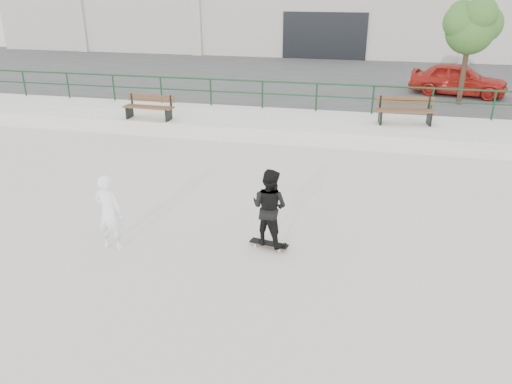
% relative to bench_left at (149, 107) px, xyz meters
% --- Properties ---
extents(ground, '(120.00, 120.00, 0.00)m').
position_rel_bench_left_xyz_m(ground, '(4.47, -8.46, -0.90)').
color(ground, beige).
rests_on(ground, ground).
extents(ledge, '(30.00, 3.00, 0.50)m').
position_rel_bench_left_xyz_m(ledge, '(4.47, 1.04, -0.65)').
color(ledge, beige).
rests_on(ledge, ground).
extents(parking_strip, '(60.00, 14.00, 0.50)m').
position_rel_bench_left_xyz_m(parking_strip, '(4.47, 9.54, -0.65)').
color(parking_strip, '#3A3A3A').
rests_on(parking_strip, ground).
extents(railing, '(28.00, 0.06, 1.03)m').
position_rel_bench_left_xyz_m(railing, '(4.47, 2.34, 0.34)').
color(railing, '#153B1F').
rests_on(railing, ledge).
extents(bench_left, '(1.76, 0.55, 0.81)m').
position_rel_bench_left_xyz_m(bench_left, '(0.00, 0.00, 0.00)').
color(bench_left, '#4F2B1B').
rests_on(bench_left, ledge).
extents(bench_right, '(1.96, 0.78, 0.88)m').
position_rel_bench_left_xyz_m(bench_right, '(8.53, 1.24, 0.04)').
color(bench_right, '#4F2B1B').
rests_on(bench_right, ledge).
extents(tree, '(2.20, 1.95, 3.91)m').
position_rel_bench_left_xyz_m(tree, '(10.77, 4.67, 2.53)').
color(tree, '#493424').
rests_on(tree, parking_strip).
extents(red_car, '(4.06, 2.33, 1.30)m').
position_rel_bench_left_xyz_m(red_car, '(10.88, 6.40, 0.25)').
color(red_car, '#A41B14').
rests_on(red_car, parking_strip).
extents(skateboard, '(0.80, 0.34, 0.09)m').
position_rel_bench_left_xyz_m(skateboard, '(5.60, -7.08, -0.83)').
color(skateboard, black).
rests_on(skateboard, ground).
extents(standing_skater, '(0.92, 0.82, 1.56)m').
position_rel_bench_left_xyz_m(standing_skater, '(5.60, -7.08, -0.02)').
color(standing_skater, black).
rests_on(standing_skater, skateboard).
extents(seated_skater, '(0.58, 0.40, 1.55)m').
position_rel_bench_left_xyz_m(seated_skater, '(2.58, -7.79, -0.12)').
color(seated_skater, white).
rests_on(seated_skater, ground).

